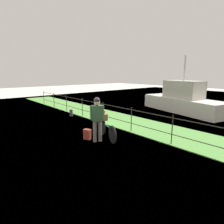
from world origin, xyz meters
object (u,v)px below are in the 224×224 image
(mooring_bollard, at_px, (71,113))
(backpack_on_paving, at_px, (87,134))
(cyclist_person, at_px, (97,116))
(moored_boat_near, at_px, (182,101))
(wooden_crate, at_px, (103,117))
(terrier_dog, at_px, (103,112))
(bicycle_main, at_px, (107,130))

(mooring_bollard, bearing_deg, backpack_on_paving, -20.43)
(cyclist_person, xyz_separation_m, moored_boat_near, (-0.86, 7.63, -0.26))
(mooring_bollard, height_order, moored_boat_near, moored_boat_near)
(backpack_on_paving, height_order, moored_boat_near, moored_boat_near)
(wooden_crate, bearing_deg, terrier_dog, -17.93)
(terrier_dog, bearing_deg, wooden_crate, 162.07)
(terrier_dog, bearing_deg, bicycle_main, -17.93)
(bicycle_main, height_order, mooring_bollard, bicycle_main)
(wooden_crate, bearing_deg, bicycle_main, -17.93)
(bicycle_main, xyz_separation_m, terrier_dog, (-0.36, 0.12, 0.65))
(bicycle_main, height_order, cyclist_person, cyclist_person)
(bicycle_main, bearing_deg, cyclist_person, -87.29)
(backpack_on_paving, relative_size, moored_boat_near, 0.07)
(terrier_dog, height_order, cyclist_person, cyclist_person)
(terrier_dog, relative_size, moored_boat_near, 0.05)
(cyclist_person, xyz_separation_m, mooring_bollard, (-4.47, 1.34, -0.80))
(cyclist_person, bearing_deg, mooring_bollard, 163.31)
(mooring_bollard, bearing_deg, wooden_crate, -10.27)
(mooring_bollard, bearing_deg, moored_boat_near, 60.11)
(moored_boat_near, bearing_deg, mooring_bollard, -119.89)
(bicycle_main, xyz_separation_m, cyclist_person, (0.02, -0.48, 0.65))
(bicycle_main, bearing_deg, mooring_bollard, 169.05)
(wooden_crate, xyz_separation_m, moored_boat_near, (-0.45, 7.02, -0.05))
(cyclist_person, bearing_deg, terrier_dog, 122.69)
(terrier_dog, xyz_separation_m, moored_boat_near, (-0.47, 7.03, -0.25))
(moored_boat_near, bearing_deg, bicycle_main, -83.35)
(backpack_on_paving, bearing_deg, moored_boat_near, 70.18)
(wooden_crate, xyz_separation_m, backpack_on_paving, (-0.04, -0.76, -0.59))
(wooden_crate, bearing_deg, mooring_bollard, 169.73)
(cyclist_person, bearing_deg, wooden_crate, 123.93)
(bicycle_main, relative_size, moored_boat_near, 0.28)
(wooden_crate, relative_size, terrier_dog, 1.21)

